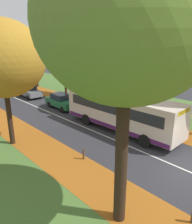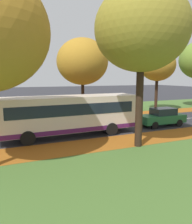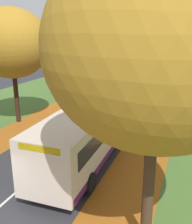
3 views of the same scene
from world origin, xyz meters
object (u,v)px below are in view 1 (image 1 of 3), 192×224
object	(u,v)px
bollard_second	(126,179)
car_green_lead	(61,101)
tree_left_near	(2,59)
tree_right_near	(124,41)
car_black_third_in_line	(13,85)
tree_right_mid	(64,53)
tree_right_distant	(7,49)
bus	(121,111)
car_grey_following	(29,91)
tree_left_nearest	(127,22)
tree_right_far	(35,53)
bollard_third	(84,154)

from	to	relation	value
bollard_second	car_green_lead	bearing A→B (deg)	68.44
tree_left_near	bollard_second	xyz separation A→B (m)	(2.27, -8.71, -5.64)
tree_right_near	car_black_third_in_line	distance (m)	19.72
tree_right_mid	tree_right_distant	world-z (taller)	tree_right_mid
bollard_second	bus	world-z (taller)	bus
tree_right_near	tree_right_distant	bearing A→B (deg)	91.18
tree_right_near	bus	xyz separation A→B (m)	(-4.08, -3.33, -5.44)
tree_right_near	car_green_lead	size ratio (longest dim) A/B	2.29
bollard_second	car_grey_following	size ratio (longest dim) A/B	0.17
tree_left_nearest	tree_right_near	size ratio (longest dim) A/B	1.07
tree_right_far	bus	world-z (taller)	tree_right_far
car_green_lead	car_black_third_in_line	distance (m)	13.04
tree_right_distant	bollard_second	bearing A→B (deg)	-103.89
tree_right_near	car_black_third_in_line	bearing A→B (deg)	102.25
tree_left_near	car_grey_following	size ratio (longest dim) A/B	2.02
tree_right_mid	bollard_second	world-z (taller)	tree_right_mid
tree_left_near	tree_right_far	bearing A→B (deg)	56.37
tree_right_far	bollard_third	distance (m)	25.22
tree_right_mid	bus	size ratio (longest dim) A/B	0.74
tree_left_near	bollard_second	world-z (taller)	tree_left_near
tree_right_near	bollard_third	xyz separation A→B (m)	(-9.39, -4.90, -6.78)
bollard_second	bus	size ratio (longest dim) A/B	0.07
tree_left_near	tree_left_nearest	bearing A→B (deg)	-88.20
tree_right_far	bollard_second	world-z (taller)	tree_right_far
tree_right_mid	tree_right_far	world-z (taller)	tree_right_mid
tree_right_distant	bus	xyz separation A→B (m)	(-3.52, -30.87, -3.99)
tree_left_near	tree_right_near	size ratio (longest dim) A/B	0.88
tree_right_mid	tree_right_far	distance (m)	8.70
tree_right_distant	car_black_third_in_line	xyz separation A→B (m)	(-3.40, -9.29, -4.88)
car_black_third_in_line	bollard_third	bearing A→B (deg)	-103.20
car_grey_following	tree_right_mid	bearing A→B (deg)	-38.50
car_black_third_in_line	bus	bearing A→B (deg)	-90.33
tree_left_nearest	tree_right_near	distance (m)	14.91
bollard_second	car_grey_following	distance (m)	21.31
tree_left_near	bus	bearing A→B (deg)	-25.80
tree_right_far	car_grey_following	size ratio (longest dim) A/B	1.71
bus	car_grey_following	distance (m)	15.68
tree_right_mid	bus	distance (m)	13.70
tree_right_mid	bollard_second	size ratio (longest dim) A/B	10.66
tree_left_near	bus	xyz separation A→B (m)	(7.62, -3.69, -4.30)
bus	tree_left_near	bearing A→B (deg)	154.20
bollard_second	car_black_third_in_line	bearing A→B (deg)	78.36
tree_left_near	bollard_third	distance (m)	8.05
car_grey_following	car_black_third_in_line	xyz separation A→B (m)	(0.35, 5.93, 0.00)
tree_left_nearest	car_green_lead	bearing A→B (deg)	63.72
tree_left_nearest	bollard_third	xyz separation A→B (m)	(2.00, 4.70, -7.29)
car_black_third_in_line	car_green_lead	bearing A→B (deg)	-90.53
car_grey_following	tree_left_near	bearing A→B (deg)	-121.71
bollard_second	tree_right_mid	bearing A→B (deg)	63.19
bus	tree_right_far	bearing A→B (deg)	79.11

